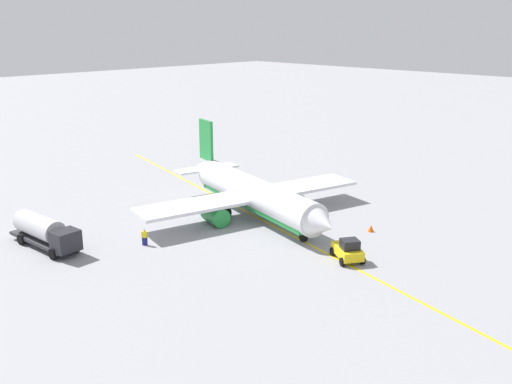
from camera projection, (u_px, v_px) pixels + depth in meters
name	position (u px, v px, depth m)	size (l,w,h in m)	color
ground_plane	(256.00, 217.00, 66.72)	(400.00, 400.00, 0.00)	#939399
airplane	(254.00, 194.00, 66.39)	(28.71, 28.18, 9.56)	white
fuel_tanker	(45.00, 231.00, 57.17)	(9.82, 3.40, 3.15)	#2D2D33
pushback_tug	(348.00, 250.00, 54.32)	(4.11, 3.75, 2.20)	yellow
refueling_worker	(145.00, 237.00, 58.03)	(0.61, 0.52, 1.71)	navy
safety_cone_nose	(371.00, 228.00, 61.93)	(0.67, 0.67, 0.74)	#F2590F
taxi_line_marking	(256.00, 217.00, 66.72)	(77.75, 0.30, 0.01)	yellow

